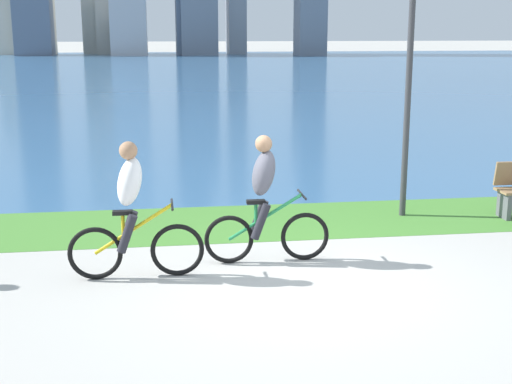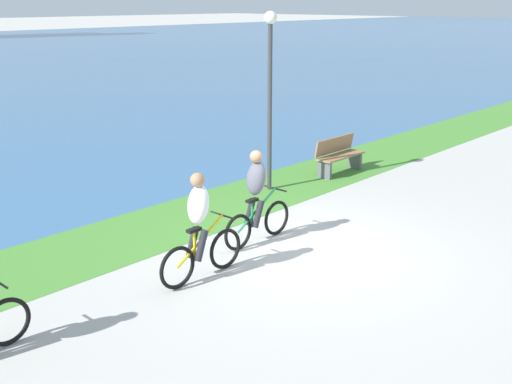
# 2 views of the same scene
# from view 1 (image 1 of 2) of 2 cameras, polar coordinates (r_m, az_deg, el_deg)

# --- Properties ---
(ground_plane) EXTENTS (300.00, 300.00, 0.00)m
(ground_plane) POSITION_cam_1_polar(r_m,az_deg,el_deg) (8.58, 3.51, -7.45)
(ground_plane) COLOR #B2AFA8
(grass_strip_bayside) EXTENTS (120.00, 2.15, 0.01)m
(grass_strip_bayside) POSITION_cam_1_polar(r_m,az_deg,el_deg) (11.22, 0.67, -2.41)
(grass_strip_bayside) COLOR #478433
(grass_strip_bayside) RESTS_ON ground
(bay_water_surface) EXTENTS (300.00, 78.32, 0.00)m
(bay_water_surface) POSITION_cam_1_polar(r_m,az_deg,el_deg) (51.03, -6.20, 9.74)
(bay_water_surface) COLOR #386693
(bay_water_surface) RESTS_ON ground
(cyclist_lead) EXTENTS (1.66, 0.52, 1.69)m
(cyclist_lead) POSITION_cam_1_polar(r_m,az_deg,el_deg) (9.12, 0.71, -0.66)
(cyclist_lead) COLOR black
(cyclist_lead) RESTS_ON ground
(cyclist_trailing) EXTENTS (1.66, 0.52, 1.71)m
(cyclist_trailing) POSITION_cam_1_polar(r_m,az_deg,el_deg) (8.66, -10.01, -1.59)
(cyclist_trailing) COLOR black
(cyclist_trailing) RESTS_ON ground
(lamppost_tall) EXTENTS (0.28, 0.28, 3.92)m
(lamppost_tall) POSITION_cam_1_polar(r_m,az_deg,el_deg) (11.47, 12.37, 10.63)
(lamppost_tall) COLOR #38383D
(lamppost_tall) RESTS_ON ground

